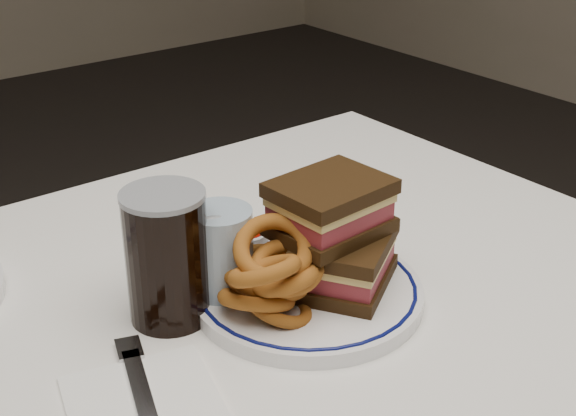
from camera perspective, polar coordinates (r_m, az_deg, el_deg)
main_plate at (r=0.88m, az=1.41°, el=-5.98°), size 0.25×0.25×0.02m
reuben_sandwich at (r=0.85m, az=3.53°, el=-1.86°), size 0.15×0.14×0.12m
onion_rings_main at (r=0.81m, az=-1.23°, el=-4.90°), size 0.11×0.12×0.12m
ketchup_ramekin at (r=0.93m, az=-2.97°, el=-2.32°), size 0.05×0.05×0.03m
beer_mug at (r=0.83m, az=-8.41°, el=-3.32°), size 0.12×0.09×0.14m
water_glass at (r=0.85m, az=-4.80°, el=-3.53°), size 0.07×0.07×0.11m
napkin_fork at (r=0.75m, az=-10.26°, el=-13.34°), size 0.16×0.18×0.01m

